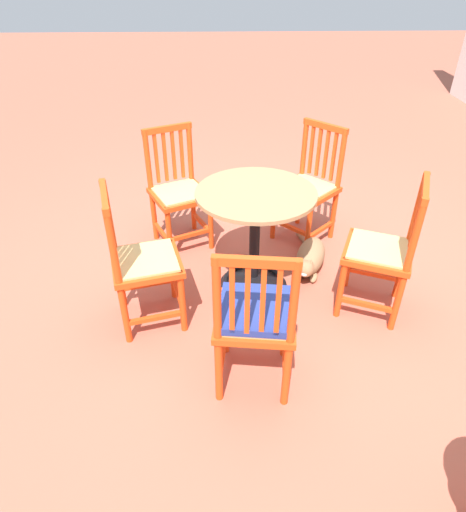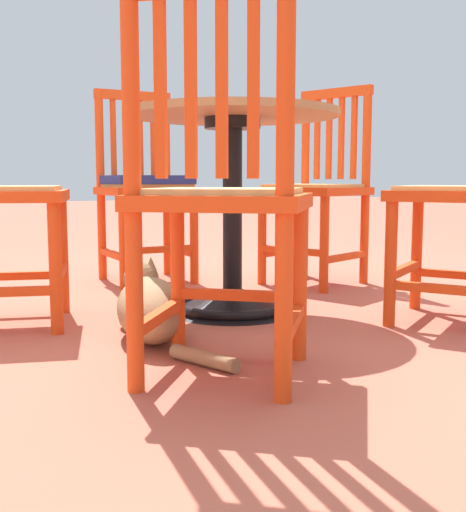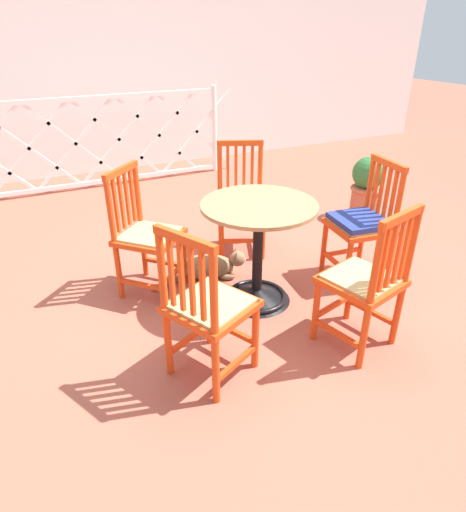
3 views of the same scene
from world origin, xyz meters
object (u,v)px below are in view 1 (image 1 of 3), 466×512
orange_chair_by_planter (308,188)px  orange_chair_tucked_in (179,193)px  cafe_table (254,251)px  orange_chair_at_corner (383,252)px  orange_chair_facing_out (141,263)px  tabby_cat (310,258)px  orange_chair_near_fence (255,317)px

orange_chair_by_planter → orange_chair_tucked_in: bearing=-87.3°
cafe_table → orange_chair_at_corner: 0.82m
orange_chair_facing_out → orange_chair_by_planter: bearing=129.7°
orange_chair_by_planter → tabby_cat: 0.58m
orange_chair_near_fence → tabby_cat: orange_chair_near_fence is taller
orange_chair_facing_out → tabby_cat: orange_chair_facing_out is taller
orange_chair_by_planter → orange_chair_at_corner: bearing=18.8°
cafe_table → orange_chair_facing_out: orange_chair_facing_out is taller
orange_chair_at_corner → orange_chair_by_planter: bearing=-161.2°
tabby_cat → orange_chair_by_planter: bearing=175.4°
orange_chair_at_corner → orange_chair_tucked_in: size_ratio=1.00×
tabby_cat → orange_chair_near_fence: bearing=-25.7°
cafe_table → tabby_cat: bearing=112.3°
orange_chair_by_planter → orange_chair_facing_out: 1.51m
cafe_table → tabby_cat: 0.50m
orange_chair_tucked_in → tabby_cat: size_ratio=1.23×
cafe_table → orange_chair_tucked_in: (-0.59, -0.54, 0.15)m
orange_chair_at_corner → tabby_cat: 0.65m
cafe_table → orange_chair_at_corner: size_ratio=0.83×
cafe_table → orange_chair_by_planter: bearing=144.0°
orange_chair_facing_out → orange_chair_at_corner: bearing=92.6°
orange_chair_tucked_in → orange_chair_facing_out: size_ratio=1.00×
orange_chair_at_corner → tabby_cat: size_ratio=1.23×
cafe_table → orange_chair_near_fence: 0.85m
cafe_table → orange_chair_at_corner: bearing=71.5°
orange_chair_by_planter → orange_chair_near_fence: bearing=-19.6°
orange_chair_tucked_in → orange_chair_near_fence: (1.43, 0.48, 0.01)m
orange_chair_by_planter → cafe_table: bearing=-36.0°
orange_chair_by_planter → orange_chair_tucked_in: size_ratio=1.00×
orange_chair_tucked_in → orange_chair_facing_out: (0.92, -0.16, 0.00)m
orange_chair_by_planter → orange_chair_tucked_in: same height
orange_chair_tucked_in → orange_chair_facing_out: 0.93m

